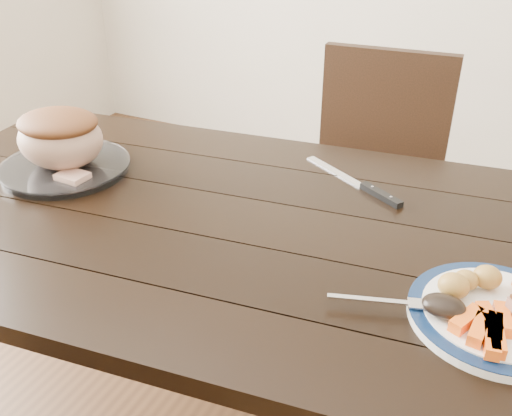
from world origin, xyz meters
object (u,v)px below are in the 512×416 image
at_px(roast_joint, 61,139).
at_px(dining_table, 228,252).
at_px(fork, 389,302).
at_px(carving_knife, 369,189).
at_px(chair_far, 372,182).
at_px(dinner_plate, 496,317).
at_px(serving_platter, 66,168).

bearing_deg(roast_joint, dining_table, -1.85).
xyz_separation_m(fork, carving_knife, (-0.15, 0.41, -0.01)).
relative_size(chair_far, fork, 5.33).
relative_size(dining_table, chair_far, 1.82).
distance_m(chair_far, dinner_plate, 0.97).
relative_size(chair_far, dinner_plate, 3.28).
height_order(dining_table, fork, fork).
bearing_deg(chair_far, roast_joint, 46.37).
distance_m(serving_platter, roast_joint, 0.08).
height_order(dinner_plate, roast_joint, roast_joint).
bearing_deg(fork, dining_table, 140.51).
distance_m(dinner_plate, carving_knife, 0.47).
relative_size(serving_platter, fork, 1.76).
distance_m(roast_joint, carving_knife, 0.75).
xyz_separation_m(dining_table, serving_platter, (-0.47, 0.02, 0.10)).
height_order(chair_far, serving_platter, chair_far).
xyz_separation_m(chair_far, dinner_plate, (0.43, -0.84, 0.23)).
xyz_separation_m(dining_table, roast_joint, (-0.47, 0.02, 0.18)).
relative_size(dining_table, fork, 9.72).
height_order(dining_table, carving_knife, carving_knife).
bearing_deg(roast_joint, fork, -11.31).
relative_size(fork, roast_joint, 0.82).
xyz_separation_m(roast_joint, carving_knife, (0.71, 0.23, -0.08)).
bearing_deg(roast_joint, dinner_plate, -6.50).
distance_m(dinner_plate, fork, 0.17).
relative_size(roast_joint, carving_knife, 0.74).
bearing_deg(fork, serving_platter, 150.88).
distance_m(dining_table, carving_knife, 0.36).
height_order(dining_table, dinner_plate, dinner_plate).
distance_m(chair_far, roast_joint, 0.99).
relative_size(dinner_plate, carving_knife, 0.99).
relative_size(serving_platter, roast_joint, 1.44).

